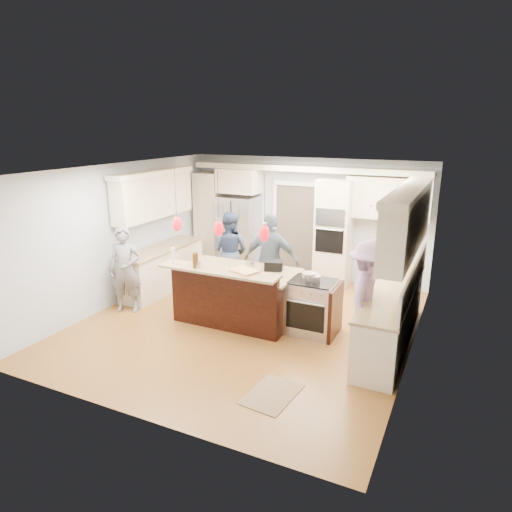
{
  "coord_description": "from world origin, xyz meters",
  "views": [
    {
      "loc": [
        3.33,
        -6.66,
        3.39
      ],
      "look_at": [
        0.0,
        0.35,
        1.15
      ],
      "focal_mm": 32.0,
      "sensor_mm": 36.0,
      "label": 1
    }
  ],
  "objects_px": {
    "refrigerator": "(238,234)",
    "kitchen_island": "(237,294)",
    "island_range": "(313,307)",
    "person_far_left": "(230,251)",
    "person_bar_end": "(125,270)"
  },
  "relations": [
    {
      "from": "refrigerator",
      "to": "kitchen_island",
      "type": "height_order",
      "value": "refrigerator"
    },
    {
      "from": "kitchen_island",
      "to": "island_range",
      "type": "distance_m",
      "value": 1.41
    },
    {
      "from": "refrigerator",
      "to": "island_range",
      "type": "height_order",
      "value": "refrigerator"
    },
    {
      "from": "refrigerator",
      "to": "person_far_left",
      "type": "height_order",
      "value": "refrigerator"
    },
    {
      "from": "kitchen_island",
      "to": "person_far_left",
      "type": "xyz_separation_m",
      "value": [
        -0.85,
        1.32,
        0.35
      ]
    },
    {
      "from": "refrigerator",
      "to": "person_bar_end",
      "type": "relative_size",
      "value": 1.11
    },
    {
      "from": "refrigerator",
      "to": "island_range",
      "type": "relative_size",
      "value": 1.96
    },
    {
      "from": "kitchen_island",
      "to": "island_range",
      "type": "xyz_separation_m",
      "value": [
        1.41,
        0.08,
        -0.03
      ]
    },
    {
      "from": "person_bar_end",
      "to": "refrigerator",
      "type": "bearing_deg",
      "value": 52.27
    },
    {
      "from": "person_far_left",
      "to": "refrigerator",
      "type": "bearing_deg",
      "value": -67.54
    },
    {
      "from": "kitchen_island",
      "to": "person_bar_end",
      "type": "bearing_deg",
      "value": -165.71
    },
    {
      "from": "person_bar_end",
      "to": "person_far_left",
      "type": "distance_m",
      "value": 2.2
    },
    {
      "from": "kitchen_island",
      "to": "person_far_left",
      "type": "distance_m",
      "value": 1.61
    },
    {
      "from": "refrigerator",
      "to": "person_bar_end",
      "type": "distance_m",
      "value": 3.18
    },
    {
      "from": "island_range",
      "to": "person_far_left",
      "type": "distance_m",
      "value": 2.61
    }
  ]
}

